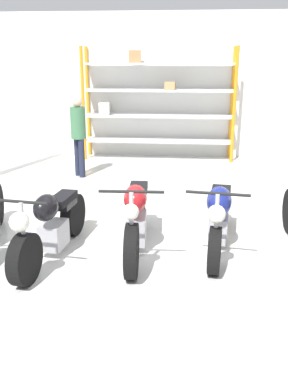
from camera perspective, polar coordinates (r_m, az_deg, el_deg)
The scene contains 7 objects.
ground_plane at distance 5.90m, azimuth -0.35°, elevation -7.67°, with size 30.00×30.00×0.00m, color silver.
back_wall at distance 11.27m, azimuth 2.56°, elevation 13.90°, with size 30.00×0.08×3.60m.
shelving_rack at distance 10.94m, azimuth 1.49°, elevation 11.92°, with size 3.79×0.63×2.77m.
motorcycle_black at distance 5.67m, azimuth -12.32°, elevation -4.41°, with size 0.61×2.11×1.00m.
motorcycle_red at distance 5.71m, azimuth -1.06°, elevation -3.45°, with size 0.75×2.18×1.07m.
motorcycle_blue at distance 5.87m, azimuth 9.92°, elevation -3.16°, with size 0.75×2.11×1.02m.
person_browsing at distance 9.36m, azimuth -8.75°, elevation 8.20°, with size 0.45×0.45×1.74m.
Camera 1 is at (0.51, -5.32, 2.51)m, focal length 40.00 mm.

